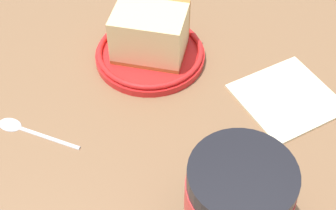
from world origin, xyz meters
TOP-DOWN VIEW (x-y plane):
  - ground_plane at (0.00, 0.00)cm, footprint 127.07×127.07cm
  - small_plate at (-9.97, 2.83)cm, footprint 14.98×14.98cm
  - cake_slice at (-10.21, 2.96)cm, footprint 10.94×11.72cm
  - tea_mug at (17.67, 3.67)cm, footprint 12.69×9.98cm
  - teaspoon at (-2.47, -15.44)cm, footprint 7.98×9.39cm
  - folded_napkin at (2.54, 17.37)cm, footprint 13.29×13.46cm

SIDE VIEW (x-z plane):
  - ground_plane at x=0.00cm, z-range -2.24..0.00cm
  - folded_napkin at x=2.54cm, z-range 0.00..0.60cm
  - teaspoon at x=-2.47cm, z-range -0.04..0.76cm
  - small_plate at x=-9.97cm, z-range -0.01..1.71cm
  - cake_slice at x=-10.21cm, z-range 1.02..7.60cm
  - tea_mug at x=17.67cm, z-range 0.42..11.09cm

